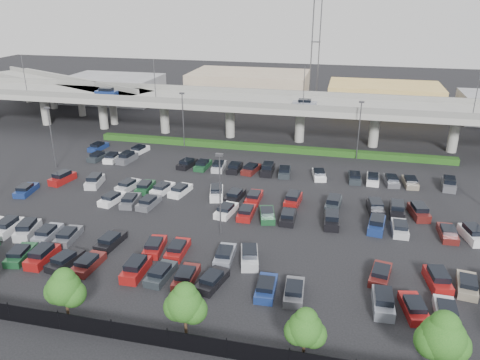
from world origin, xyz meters
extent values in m
plane|color=black|center=(0.00, 0.00, 0.00)|extent=(280.00, 280.00, 0.00)
cube|color=gray|center=(0.00, 32.00, 7.25)|extent=(150.00, 13.00, 1.10)
cube|color=slate|center=(0.00, 25.75, 8.30)|extent=(150.00, 0.50, 1.00)
cube|color=slate|center=(0.00, 38.25, 8.30)|extent=(150.00, 0.50, 1.00)
cylinder|color=gray|center=(-51.00, 32.00, 3.35)|extent=(1.80, 1.80, 6.70)
cube|color=slate|center=(-51.00, 32.00, 6.50)|extent=(2.60, 9.75, 0.50)
cylinder|color=gray|center=(-37.00, 32.00, 3.35)|extent=(1.80, 1.80, 6.70)
cube|color=slate|center=(-37.00, 32.00, 6.50)|extent=(2.60, 9.75, 0.50)
cylinder|color=gray|center=(-23.00, 32.00, 3.35)|extent=(1.80, 1.80, 6.70)
cube|color=slate|center=(-23.00, 32.00, 6.50)|extent=(2.60, 9.75, 0.50)
cylinder|color=gray|center=(-9.00, 32.00, 3.35)|extent=(1.80, 1.80, 6.70)
cube|color=slate|center=(-9.00, 32.00, 6.50)|extent=(2.60, 9.75, 0.50)
cylinder|color=gray|center=(5.00, 32.00, 3.35)|extent=(1.80, 1.80, 6.70)
cube|color=slate|center=(5.00, 32.00, 6.50)|extent=(2.60, 9.75, 0.50)
cylinder|color=gray|center=(19.00, 32.00, 3.35)|extent=(1.80, 1.80, 6.70)
cube|color=slate|center=(19.00, 32.00, 6.50)|extent=(2.60, 9.75, 0.50)
cylinder|color=gray|center=(33.00, 32.00, 3.35)|extent=(1.80, 1.80, 6.70)
cube|color=slate|center=(33.00, 32.00, 6.50)|extent=(2.60, 9.75, 0.50)
cube|color=navy|center=(-34.00, 29.00, 8.32)|extent=(4.40, 1.82, 1.05)
cube|color=black|center=(-34.00, 29.00, 9.14)|extent=(2.60, 1.60, 0.65)
cube|color=gray|center=(6.00, 29.00, 8.21)|extent=(4.40, 1.82, 0.82)
cube|color=black|center=(6.00, 29.00, 8.84)|extent=(2.30, 1.60, 0.50)
cylinder|color=#434448|center=(-50.00, 25.90, 11.80)|extent=(0.14, 0.14, 8.00)
cylinder|color=#434448|center=(-22.00, 25.90, 11.80)|extent=(0.14, 0.14, 8.00)
cylinder|color=#434448|center=(6.00, 25.90, 11.80)|extent=(0.14, 0.14, 8.00)
cylinder|color=#434448|center=(34.00, 25.90, 11.80)|extent=(0.14, 0.14, 8.00)
cube|color=gray|center=(-52.00, 43.00, 7.25)|extent=(50.93, 30.13, 1.10)
cube|color=slate|center=(-52.00, 43.00, 8.30)|extent=(47.34, 22.43, 1.00)
cylinder|color=gray|center=(-69.22, 51.03, 3.35)|extent=(1.60, 1.60, 6.70)
cylinder|color=gray|center=(-58.34, 45.96, 3.35)|extent=(1.60, 1.60, 6.70)
cylinder|color=gray|center=(-47.47, 40.89, 3.35)|extent=(1.60, 1.60, 6.70)
cylinder|color=gray|center=(-36.59, 35.82, 3.35)|extent=(1.60, 1.60, 6.70)
cube|color=#173910|center=(0.00, 25.00, 0.55)|extent=(66.00, 1.60, 1.10)
cube|color=black|center=(0.00, -28.00, 0.90)|extent=(70.00, 0.06, 1.80)
cylinder|color=black|center=(-14.00, -28.00, 1.00)|extent=(0.10, 0.10, 2.00)
cylinder|color=black|center=(-9.00, -28.00, 1.00)|extent=(0.10, 0.10, 2.00)
cylinder|color=black|center=(-4.00, -28.00, 1.00)|extent=(0.10, 0.10, 2.00)
cylinder|color=black|center=(1.00, -28.00, 1.00)|extent=(0.10, 0.10, 2.00)
cylinder|color=black|center=(6.00, -28.00, 1.00)|extent=(0.10, 0.10, 2.00)
cylinder|color=black|center=(11.00, -28.00, 1.00)|extent=(0.10, 0.10, 2.00)
cylinder|color=#332316|center=(-9.00, -26.67, 0.98)|extent=(0.26, 0.26, 1.96)
sphere|color=#194D14|center=(-9.00, -26.67, 3.37)|extent=(3.04, 3.04, 3.04)
sphere|color=#194D14|center=(-8.29, -26.57, 2.82)|extent=(2.39, 2.39, 2.39)
sphere|color=#194D14|center=(-9.60, -26.75, 3.04)|extent=(2.39, 2.39, 2.39)
sphere|color=#194D14|center=(-8.96, -26.55, 4.24)|extent=(2.06, 2.06, 2.06)
cylinder|color=#332316|center=(2.00, -26.39, 0.99)|extent=(0.26, 0.26, 1.97)
sphere|color=#194D14|center=(2.00, -26.39, 3.39)|extent=(3.07, 3.07, 3.07)
sphere|color=#194D14|center=(2.71, -26.29, 2.85)|extent=(2.41, 2.41, 2.41)
sphere|color=#194D14|center=(1.40, -26.47, 3.07)|extent=(2.41, 2.41, 2.41)
sphere|color=#194D14|center=(2.04, -26.27, 4.27)|extent=(2.08, 2.08, 2.08)
cylinder|color=#332316|center=(12.00, -26.82, 0.90)|extent=(0.26, 0.26, 1.80)
sphere|color=#194D14|center=(12.00, -26.82, 3.09)|extent=(2.79, 2.79, 2.79)
sphere|color=#194D14|center=(12.65, -26.72, 2.59)|extent=(2.19, 2.19, 2.19)
sphere|color=#194D14|center=(11.45, -26.90, 2.79)|extent=(2.19, 2.19, 2.19)
sphere|color=#194D14|center=(12.04, -26.70, 3.89)|extent=(1.89, 1.89, 1.89)
sphere|color=#194D14|center=(22.00, -26.38, 3.80)|extent=(3.43, 3.43, 3.43)
sphere|color=#194D14|center=(22.80, -26.28, 3.19)|extent=(2.70, 2.70, 2.70)
sphere|color=#194D14|center=(21.33, -26.46, 3.43)|extent=(2.70, 2.70, 2.70)
sphere|color=#194D14|center=(22.04, -26.26, 4.78)|extent=(2.33, 2.33, 2.33)
cube|color=#194827|center=(-20.00, -18.50, 0.41)|extent=(2.52, 4.64, 0.82)
cube|color=black|center=(-20.00, -18.70, 1.04)|extent=(1.96, 2.53, 0.50)
cube|color=maroon|center=(-17.25, -18.50, 0.53)|extent=(1.91, 4.43, 1.05)
cube|color=black|center=(-17.25, -18.50, 1.34)|extent=(1.65, 2.63, 0.65)
cube|color=black|center=(-14.50, -18.50, 0.41)|extent=(2.58, 4.66, 0.82)
cube|color=black|center=(-14.50, -18.70, 1.04)|extent=(1.99, 2.55, 0.50)
cube|color=#551916|center=(-11.75, -18.50, 0.41)|extent=(2.07, 4.50, 0.82)
cube|color=black|center=(-11.75, -18.70, 1.04)|extent=(1.73, 2.39, 0.50)
cube|color=maroon|center=(-6.25, -18.50, 0.53)|extent=(1.91, 4.44, 1.05)
cube|color=black|center=(-6.25, -18.50, 1.34)|extent=(1.65, 2.63, 0.65)
cube|color=#262C31|center=(-3.50, -18.50, 0.41)|extent=(2.19, 4.54, 0.82)
cube|color=black|center=(-3.50, -18.70, 1.04)|extent=(1.79, 2.43, 0.50)
cube|color=#551916|center=(-0.75, -18.50, 0.41)|extent=(1.89, 4.43, 0.82)
cube|color=black|center=(-0.75, -18.70, 1.04)|extent=(1.64, 2.33, 0.50)
cube|color=black|center=(2.00, -18.50, 0.41)|extent=(2.73, 4.69, 0.82)
cube|color=black|center=(2.00, -18.70, 1.04)|extent=(2.06, 2.59, 0.50)
cube|color=navy|center=(7.50, -18.50, 0.41)|extent=(1.98, 4.46, 0.82)
cube|color=black|center=(7.50, -18.70, 1.04)|extent=(1.69, 2.36, 0.50)
cube|color=#525359|center=(10.25, -18.50, 0.41)|extent=(2.04, 4.49, 0.82)
cube|color=black|center=(10.25, -18.70, 1.04)|extent=(1.72, 2.38, 0.50)
cube|color=gray|center=(18.50, -18.50, 0.53)|extent=(1.96, 4.46, 1.05)
cube|color=black|center=(18.50, -18.50, 1.34)|extent=(1.68, 2.65, 0.65)
cube|color=maroon|center=(21.25, -18.50, 0.41)|extent=(2.62, 4.66, 0.82)
cube|color=black|center=(21.25, -18.70, 1.04)|extent=(2.01, 2.56, 0.50)
cube|color=silver|center=(24.00, -18.50, 0.41)|extent=(1.94, 4.45, 0.82)
cube|color=black|center=(24.00, -18.70, 1.04)|extent=(1.67, 2.34, 0.50)
cube|color=white|center=(-25.50, -13.50, 0.53)|extent=(2.03, 4.48, 1.05)
cube|color=black|center=(-25.50, -13.50, 1.34)|extent=(1.72, 2.67, 0.65)
cube|color=silver|center=(-22.75, -13.50, 0.53)|extent=(2.77, 4.70, 1.05)
cube|color=black|center=(-22.75, -13.50, 1.34)|extent=(2.15, 2.90, 0.65)
cube|color=gray|center=(-20.00, -13.50, 0.41)|extent=(2.07, 4.50, 0.82)
cube|color=black|center=(-20.00, -13.70, 1.04)|extent=(1.73, 2.39, 0.50)
cube|color=#525359|center=(-17.25, -13.50, 0.41)|extent=(2.24, 4.56, 0.82)
cube|color=black|center=(-17.25, -13.70, 1.04)|extent=(1.82, 2.44, 0.50)
cube|color=black|center=(-11.75, -13.50, 0.41)|extent=(2.23, 4.55, 0.82)
cube|color=black|center=(-11.75, -13.70, 1.04)|extent=(1.81, 2.44, 0.50)
cube|color=maroon|center=(-6.25, -13.50, 0.41)|extent=(2.39, 4.60, 0.82)
cube|color=black|center=(-6.25, -13.70, 1.04)|extent=(1.89, 2.49, 0.50)
cube|color=maroon|center=(-3.50, -13.50, 0.41)|extent=(1.96, 4.46, 0.82)
cube|color=black|center=(-3.50, -13.70, 1.04)|extent=(1.68, 2.35, 0.50)
cube|color=gray|center=(2.00, -13.50, 0.41)|extent=(2.07, 4.50, 0.82)
cube|color=black|center=(2.00, -13.70, 1.04)|extent=(1.73, 2.39, 0.50)
cube|color=silver|center=(4.75, -13.50, 0.53)|extent=(2.78, 4.70, 1.05)
cube|color=black|center=(4.75, -13.50, 1.34)|extent=(2.15, 2.90, 0.65)
cube|color=#551916|center=(18.50, -13.50, 0.41)|extent=(2.61, 4.66, 0.82)
cube|color=black|center=(18.50, -13.70, 1.04)|extent=(2.01, 2.56, 0.50)
cube|color=maroon|center=(24.00, -13.50, 0.53)|extent=(2.46, 4.62, 1.05)
cube|color=black|center=(24.00, -13.50, 1.34)|extent=(1.97, 2.81, 0.65)
cube|color=gray|center=(26.75, -13.50, 0.41)|extent=(2.45, 4.62, 0.82)
cube|color=black|center=(26.75, -13.70, 1.04)|extent=(1.92, 2.51, 0.50)
cube|color=navy|center=(-31.00, -2.50, 0.41)|extent=(2.42, 4.61, 0.82)
cube|color=black|center=(-31.00, -2.70, 1.04)|extent=(1.91, 2.50, 0.50)
cube|color=white|center=(-17.25, -2.50, 0.41)|extent=(2.52, 4.64, 0.82)
cube|color=black|center=(-17.25, -2.70, 1.04)|extent=(1.96, 2.53, 0.50)
cube|color=#525359|center=(-14.50, -2.50, 0.41)|extent=(2.33, 4.58, 0.82)
cube|color=black|center=(-14.50, -2.70, 1.04)|extent=(1.86, 2.47, 0.50)
cube|color=#525359|center=(-11.75, -2.50, 0.41)|extent=(2.21, 4.55, 0.82)
cube|color=black|center=(-11.75, -2.70, 1.04)|extent=(1.80, 2.43, 0.50)
cube|color=white|center=(-0.75, -2.50, 0.41)|extent=(2.47, 4.63, 0.82)
cube|color=black|center=(-0.75, -2.70, 1.04)|extent=(1.94, 2.52, 0.50)
cube|color=maroon|center=(2.00, -2.50, 0.41)|extent=(1.83, 4.41, 0.82)
cube|color=black|center=(2.00, -2.70, 1.04)|extent=(1.61, 2.31, 0.50)
cube|color=#194827|center=(4.75, -2.50, 0.41)|extent=(2.80, 4.70, 0.82)
cube|color=black|center=(4.75, -2.69, 1.04)|extent=(2.10, 2.61, 0.50)
cube|color=black|center=(7.50, -2.50, 0.41)|extent=(1.87, 4.42, 0.82)
cube|color=black|center=(7.50, -2.70, 1.04)|extent=(1.63, 2.32, 0.50)
cube|color=black|center=(13.00, -2.50, 0.53)|extent=(2.05, 4.49, 1.05)
cube|color=black|center=(13.00, -2.50, 1.34)|extent=(1.74, 2.68, 0.65)
cube|color=navy|center=(18.50, -2.50, 0.53)|extent=(2.37, 4.60, 1.05)
cube|color=black|center=(18.50, -2.50, 1.34)|extent=(1.92, 2.78, 0.65)
cube|color=silver|center=(21.25, -2.50, 0.41)|extent=(1.85, 4.41, 0.82)
cube|color=black|center=(21.25, -2.70, 1.04)|extent=(1.62, 2.31, 0.50)
cube|color=#551916|center=(26.75, -2.50, 0.41)|extent=(1.96, 4.45, 0.82)
cube|color=black|center=(26.75, -2.70, 1.04)|extent=(1.67, 2.35, 0.50)
cube|color=white|center=(29.50, -2.50, 0.53)|extent=(2.82, 4.71, 1.05)
cube|color=black|center=(29.50, -2.50, 1.34)|extent=(2.18, 2.91, 0.65)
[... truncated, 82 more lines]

